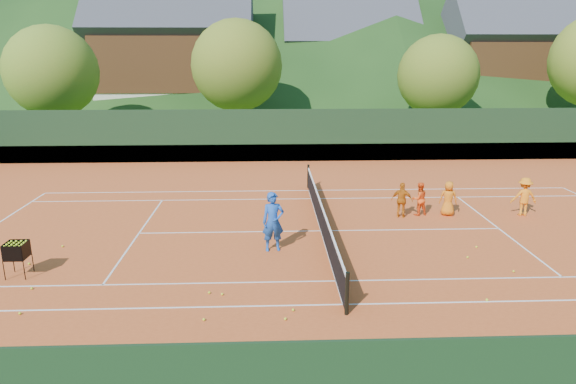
{
  "coord_description": "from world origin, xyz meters",
  "views": [
    {
      "loc": [
        -1.85,
        -17.1,
        6.17
      ],
      "look_at": [
        -1.18,
        0.0,
        1.46
      ],
      "focal_mm": 32.0,
      "sensor_mm": 36.0,
      "label": 1
    }
  ],
  "objects_px": {
    "student_b": "(402,200)",
    "chalet_left": "(175,57)",
    "tennis_net": "(321,217)",
    "student_a": "(419,199)",
    "chalet_right": "(508,62)",
    "coach": "(273,222)",
    "student_d": "(524,197)",
    "student_c": "(448,198)",
    "chalet_mid": "(348,64)",
    "ball_hopper": "(16,251)"
  },
  "relations": [
    {
      "from": "chalet_left",
      "to": "tennis_net",
      "type": "bearing_deg",
      "value": -71.57
    },
    {
      "from": "coach",
      "to": "student_b",
      "type": "relative_size",
      "value": 1.4
    },
    {
      "from": "student_d",
      "to": "tennis_net",
      "type": "xyz_separation_m",
      "value": [
        -7.97,
        -1.49,
        -0.25
      ]
    },
    {
      "from": "tennis_net",
      "to": "chalet_right",
      "type": "bearing_deg",
      "value": 56.31
    },
    {
      "from": "student_c",
      "to": "chalet_mid",
      "type": "xyz_separation_m",
      "value": [
        0.93,
        32.39,
        4.29
      ]
    },
    {
      "from": "ball_hopper",
      "to": "chalet_mid",
      "type": "bearing_deg",
      "value": 68.25
    },
    {
      "from": "ball_hopper",
      "to": "chalet_mid",
      "type": "height_order",
      "value": "chalet_mid"
    },
    {
      "from": "student_b",
      "to": "student_d",
      "type": "bearing_deg",
      "value": -158.91
    },
    {
      "from": "ball_hopper",
      "to": "chalet_right",
      "type": "distance_m",
      "value": 44.43
    },
    {
      "from": "student_a",
      "to": "chalet_right",
      "type": "bearing_deg",
      "value": -133.13
    },
    {
      "from": "ball_hopper",
      "to": "student_b",
      "type": "bearing_deg",
      "value": 21.78
    },
    {
      "from": "student_b",
      "to": "student_d",
      "type": "height_order",
      "value": "student_d"
    },
    {
      "from": "ball_hopper",
      "to": "chalet_mid",
      "type": "relative_size",
      "value": 0.08
    },
    {
      "from": "student_b",
      "to": "student_c",
      "type": "bearing_deg",
      "value": -154.05
    },
    {
      "from": "tennis_net",
      "to": "chalet_left",
      "type": "height_order",
      "value": "chalet_left"
    },
    {
      "from": "student_b",
      "to": "chalet_left",
      "type": "height_order",
      "value": "chalet_left"
    },
    {
      "from": "student_a",
      "to": "student_c",
      "type": "xyz_separation_m",
      "value": [
        1.1,
        -0.09,
        0.03
      ]
    },
    {
      "from": "coach",
      "to": "student_c",
      "type": "xyz_separation_m",
      "value": [
        6.79,
        3.36,
        -0.28
      ]
    },
    {
      "from": "student_c",
      "to": "student_d",
      "type": "xyz_separation_m",
      "value": [
        2.9,
        -0.12,
        0.07
      ]
    },
    {
      "from": "student_c",
      "to": "student_d",
      "type": "distance_m",
      "value": 2.91
    },
    {
      "from": "ball_hopper",
      "to": "chalet_mid",
      "type": "distance_m",
      "value": 40.51
    },
    {
      "from": "coach",
      "to": "ball_hopper",
      "type": "xyz_separation_m",
      "value": [
        -7.21,
        -1.67,
        -0.21
      ]
    },
    {
      "from": "student_a",
      "to": "ball_hopper",
      "type": "xyz_separation_m",
      "value": [
        -12.89,
        -5.13,
        0.1
      ]
    },
    {
      "from": "tennis_net",
      "to": "chalet_mid",
      "type": "bearing_deg",
      "value": 79.99
    },
    {
      "from": "student_a",
      "to": "student_b",
      "type": "xyz_separation_m",
      "value": [
        -0.75,
        -0.27,
        0.03
      ]
    },
    {
      "from": "student_a",
      "to": "student_d",
      "type": "distance_m",
      "value": 4.01
    },
    {
      "from": "student_a",
      "to": "chalet_left",
      "type": "xyz_separation_m",
      "value": [
        -13.96,
        28.29,
        4.98
      ]
    },
    {
      "from": "chalet_right",
      "to": "chalet_left",
      "type": "bearing_deg",
      "value": -180.0
    },
    {
      "from": "student_a",
      "to": "student_b",
      "type": "relative_size",
      "value": 0.95
    },
    {
      "from": "student_c",
      "to": "chalet_left",
      "type": "distance_m",
      "value": 32.52
    },
    {
      "from": "chalet_right",
      "to": "student_a",
      "type": "bearing_deg",
      "value": -119.54
    },
    {
      "from": "ball_hopper",
      "to": "tennis_net",
      "type": "bearing_deg",
      "value": 20.95
    },
    {
      "from": "coach",
      "to": "chalet_left",
      "type": "height_order",
      "value": "chalet_left"
    },
    {
      "from": "student_a",
      "to": "student_b",
      "type": "bearing_deg",
      "value": 6.53
    },
    {
      "from": "coach",
      "to": "student_a",
      "type": "bearing_deg",
      "value": 22.27
    },
    {
      "from": "coach",
      "to": "student_b",
      "type": "distance_m",
      "value": 5.88
    },
    {
      "from": "student_a",
      "to": "chalet_right",
      "type": "height_order",
      "value": "chalet_right"
    },
    {
      "from": "student_b",
      "to": "tennis_net",
      "type": "distance_m",
      "value": 3.53
    },
    {
      "from": "tennis_net",
      "to": "chalet_mid",
      "type": "relative_size",
      "value": 0.95
    },
    {
      "from": "coach",
      "to": "chalet_mid",
      "type": "relative_size",
      "value": 0.15
    },
    {
      "from": "ball_hopper",
      "to": "student_a",
      "type": "bearing_deg",
      "value": 21.68
    },
    {
      "from": "student_c",
      "to": "tennis_net",
      "type": "height_order",
      "value": "student_c"
    },
    {
      "from": "student_c",
      "to": "chalet_right",
      "type": "bearing_deg",
      "value": -102.24
    },
    {
      "from": "student_b",
      "to": "chalet_mid",
      "type": "relative_size",
      "value": 0.11
    },
    {
      "from": "tennis_net",
      "to": "ball_hopper",
      "type": "distance_m",
      "value": 9.56
    },
    {
      "from": "student_a",
      "to": "tennis_net",
      "type": "height_order",
      "value": "student_a"
    },
    {
      "from": "student_c",
      "to": "tennis_net",
      "type": "distance_m",
      "value": 5.32
    },
    {
      "from": "coach",
      "to": "student_c",
      "type": "height_order",
      "value": "coach"
    },
    {
      "from": "tennis_net",
      "to": "student_a",
      "type": "bearing_deg",
      "value": 23.31
    },
    {
      "from": "chalet_right",
      "to": "coach",
      "type": "bearing_deg",
      "value": -124.38
    }
  ]
}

